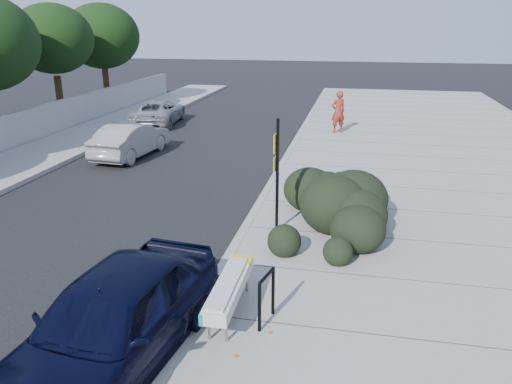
% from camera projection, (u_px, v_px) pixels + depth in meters
% --- Properties ---
extents(ground, '(120.00, 120.00, 0.00)m').
position_uv_depth(ground, '(225.00, 269.00, 10.65)').
color(ground, black).
rests_on(ground, ground).
extents(sidewalk_near, '(11.20, 50.00, 0.15)m').
position_uv_depth(sidewalk_near, '(460.00, 204.00, 14.19)').
color(sidewalk_near, gray).
rests_on(sidewalk_near, ground).
extents(curb_near, '(0.22, 50.00, 0.17)m').
position_uv_depth(curb_near, '(267.00, 191.00, 15.25)').
color(curb_near, '#9E9E99').
rests_on(curb_near, ground).
extents(curb_far, '(0.22, 50.00, 0.17)m').
position_uv_depth(curb_far, '(34.00, 176.00, 16.78)').
color(curb_far, '#9E9E99').
rests_on(curb_far, ground).
extents(tree_far_e, '(4.00, 4.00, 5.90)m').
position_uv_depth(tree_far_e, '(52.00, 39.00, 24.65)').
color(tree_far_e, '#332114').
rests_on(tree_far_e, ground).
extents(tree_far_f, '(4.40, 4.40, 6.07)m').
position_uv_depth(tree_far_f, '(102.00, 36.00, 29.28)').
color(tree_far_f, '#332114').
rests_on(tree_far_f, ground).
extents(bench, '(0.45, 2.12, 0.63)m').
position_uv_depth(bench, '(229.00, 288.00, 8.59)').
color(bench, gray).
rests_on(bench, sidewalk_near).
extents(bike_rack, '(0.19, 0.61, 0.91)m').
position_uv_depth(bike_rack, '(266.00, 294.00, 8.32)').
color(bike_rack, black).
rests_on(bike_rack, sidewalk_near).
extents(sign_post, '(0.11, 0.32, 2.77)m').
position_uv_depth(sign_post, '(277.00, 169.00, 11.73)').
color(sign_post, black).
rests_on(sign_post, sidewalk_near).
extents(hedge, '(3.24, 4.70, 1.60)m').
position_uv_depth(hedge, '(334.00, 196.00, 12.25)').
color(hedge, black).
rests_on(hedge, sidewalk_near).
extents(sedan_navy, '(2.41, 4.80, 1.57)m').
position_uv_depth(sedan_navy, '(112.00, 321.00, 7.40)').
color(sedan_navy, black).
rests_on(sedan_navy, ground).
extents(wagon_silver, '(1.73, 4.13, 1.33)m').
position_uv_depth(wagon_silver, '(131.00, 140.00, 19.34)').
color(wagon_silver, '#9E9EA3').
rests_on(wagon_silver, ground).
extents(suv_silver, '(2.56, 4.64, 1.23)m').
position_uv_depth(suv_silver, '(158.00, 112.00, 25.61)').
color(suv_silver, '#989B9D').
rests_on(suv_silver, ground).
extents(pedestrian, '(0.83, 0.75, 1.91)m').
position_uv_depth(pedestrian, '(338.00, 112.00, 22.75)').
color(pedestrian, maroon).
rests_on(pedestrian, sidewalk_near).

